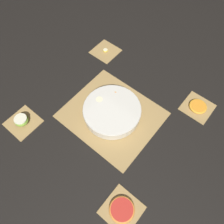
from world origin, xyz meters
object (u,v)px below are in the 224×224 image
banana_coin_single (105,50)px  orange_slice_whole (198,106)px  apple_half (21,120)px  fruit_salad_bowl (112,111)px  grapefruit_slice (122,210)px

banana_coin_single → orange_slice_whole: bearing=180.0°
apple_half → fruit_salad_bowl: bearing=-134.6°
apple_half → banana_coin_single: bearing=-90.0°
grapefruit_slice → fruit_salad_bowl: bearing=-45.2°
orange_slice_whole → fruit_salad_bowl: bearing=45.2°
orange_slice_whole → banana_coin_single: 0.60m
banana_coin_single → fruit_salad_bowl: bearing=134.6°
fruit_salad_bowl → banana_coin_single: fruit_salad_bowl is taller
fruit_salad_bowl → orange_slice_whole: fruit_salad_bowl is taller
orange_slice_whole → banana_coin_single: bearing=0.0°
banana_coin_single → grapefruit_slice: 0.86m
apple_half → banana_coin_single: (0.00, -0.61, -0.01)m
fruit_salad_bowl → grapefruit_slice: 0.43m
fruit_salad_bowl → banana_coin_single: bearing=-45.4°
fruit_salad_bowl → orange_slice_whole: 0.43m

